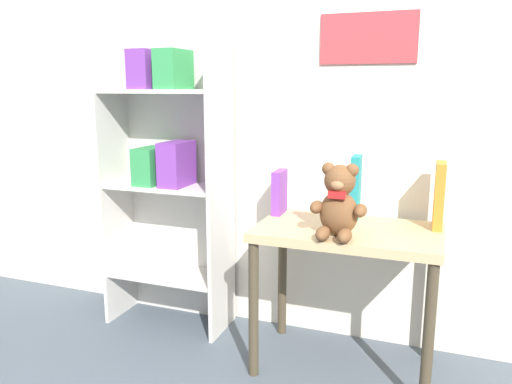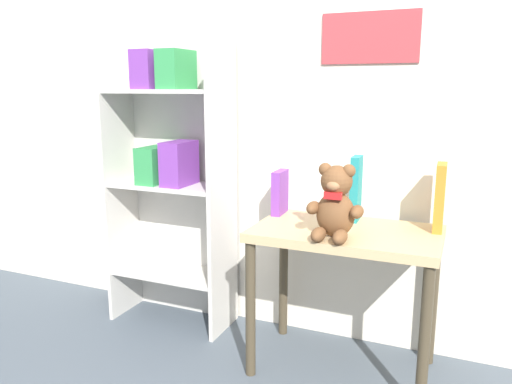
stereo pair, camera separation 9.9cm
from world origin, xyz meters
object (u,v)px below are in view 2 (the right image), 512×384
Objects in this scene: book_standing_teal at (356,189)px; book_standing_orange at (440,197)px; display_table at (346,251)px; bookshelf_side at (173,166)px; book_standing_purple at (280,192)px; teddy_bear at (335,204)px.

book_standing_teal is 1.03× the size of book_standing_orange.
bookshelf_side is at bearing 170.66° from display_table.
book_standing_orange reaches higher than book_standing_purple.
teddy_bear reaches higher than book_standing_teal.
book_standing_teal is (0.32, 0.02, 0.04)m from book_standing_purple.
bookshelf_side reaches higher than book_standing_teal.
display_table is 3.76× the size of book_standing_purple.
teddy_bear is 1.05× the size of book_standing_orange.
teddy_bear is 0.27m from book_standing_teal.
book_standing_purple is 0.65m from book_standing_orange.
book_standing_orange is (0.65, -0.01, 0.03)m from book_standing_purple.
display_table is 2.66× the size of book_standing_teal.
teddy_bear is at bearing -98.00° from display_table.
bookshelf_side reaches higher than book_standing_purple.
teddy_bear is (0.86, -0.27, -0.05)m from bookshelf_side.
teddy_bear is 0.40m from book_standing_purple.
teddy_bear is 0.42m from book_standing_orange.
book_standing_purple reaches higher than display_table.
teddy_bear is 1.02× the size of book_standing_teal.
bookshelf_side is at bearing 162.75° from teddy_bear.
book_standing_orange is (0.32, 0.12, 0.22)m from display_table.
book_standing_teal is (0.02, 0.27, 0.01)m from teddy_bear.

